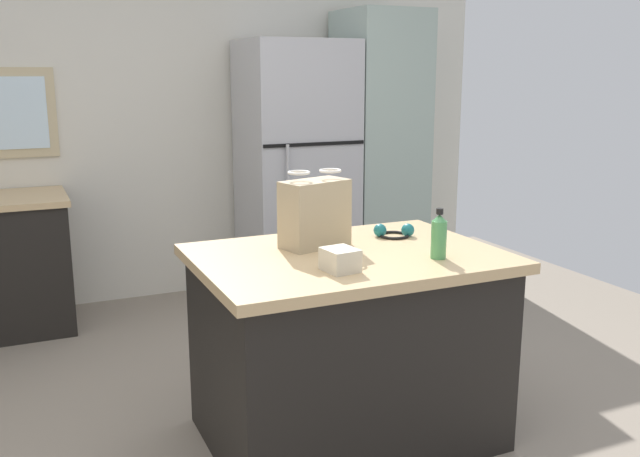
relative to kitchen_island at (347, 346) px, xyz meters
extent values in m
cube|color=silver|center=(-0.22, 2.54, 0.81)|extent=(5.15, 0.10, 2.50)
cube|color=#CCB78C|center=(-1.34, 2.49, 0.95)|extent=(0.68, 0.04, 0.60)
cube|color=white|center=(-1.34, 2.47, 0.95)|extent=(0.56, 0.02, 0.48)
cube|color=black|center=(0.00, 0.00, -0.03)|extent=(1.25, 0.88, 0.84)
cube|color=tan|center=(0.00, 0.00, 0.41)|extent=(1.33, 0.96, 0.05)
cube|color=#B7B7BC|center=(0.63, 2.13, 0.50)|extent=(0.78, 0.67, 1.89)
cube|color=black|center=(0.63, 1.78, 0.73)|extent=(0.76, 0.01, 0.02)
cylinder|color=#B7B7BC|center=(0.41, 1.76, 0.31)|extent=(0.02, 0.02, 0.85)
cube|color=#9EB2A8|center=(1.33, 2.13, 0.62)|extent=(0.59, 0.64, 2.12)
cube|color=tan|center=(-0.08, 0.17, 0.59)|extent=(0.34, 0.24, 0.31)
torus|color=white|center=(-0.16, 0.17, 0.78)|extent=(0.13, 0.13, 0.01)
torus|color=white|center=(-0.01, 0.17, 0.78)|extent=(0.13, 0.13, 0.01)
cube|color=beige|center=(-0.15, -0.24, 0.48)|extent=(0.14, 0.15, 0.09)
cylinder|color=#4C9956|center=(0.32, -0.24, 0.52)|extent=(0.07, 0.07, 0.16)
cone|color=#4C9956|center=(0.32, -0.24, 0.62)|extent=(0.06, 0.06, 0.03)
cylinder|color=black|center=(0.32, -0.24, 0.64)|extent=(0.03, 0.03, 0.02)
torus|color=black|center=(0.35, 0.19, 0.45)|extent=(0.19, 0.19, 0.01)
sphere|color=#19666B|center=(0.41, 0.17, 0.47)|extent=(0.06, 0.06, 0.06)
sphere|color=#19666B|center=(0.28, 0.22, 0.47)|extent=(0.06, 0.06, 0.06)
camera|label=1|loc=(-1.34, -2.68, 1.23)|focal=39.17mm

